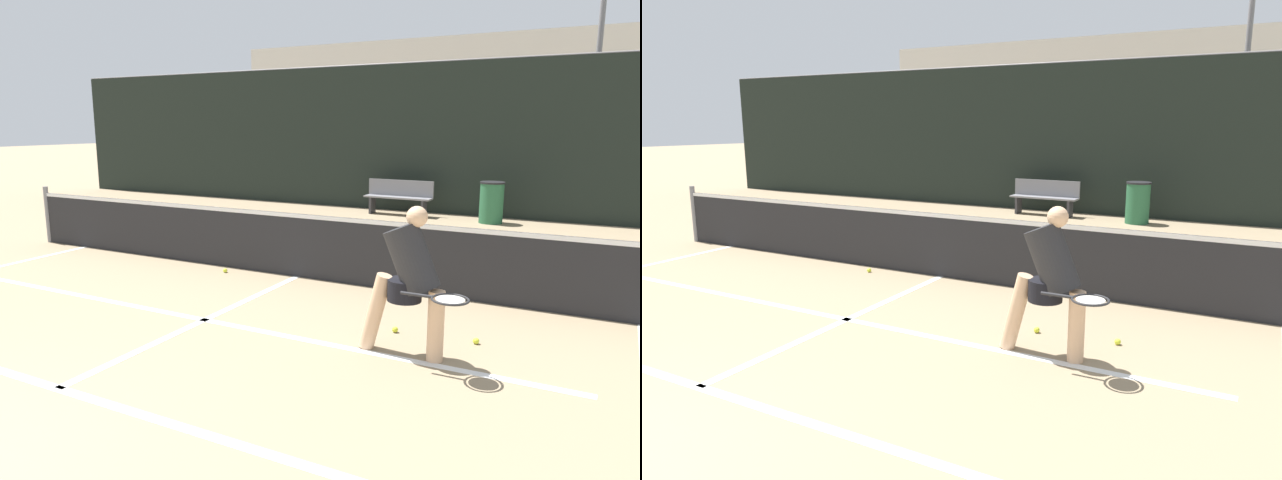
# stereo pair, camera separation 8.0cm
# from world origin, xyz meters

# --- Properties ---
(court_baseline_near) EXTENTS (11.00, 0.10, 0.01)m
(court_baseline_near) POSITION_xyz_m (0.00, 2.06, 0.00)
(court_baseline_near) COLOR white
(court_baseline_near) RESTS_ON ground
(court_service_line) EXTENTS (8.25, 0.10, 0.01)m
(court_service_line) POSITION_xyz_m (0.00, 4.03, 0.00)
(court_service_line) COLOR white
(court_service_line) RESTS_ON ground
(court_center_mark) EXTENTS (0.10, 4.14, 0.01)m
(court_center_mark) POSITION_xyz_m (0.00, 4.13, 0.00)
(court_center_mark) COLOR white
(court_center_mark) RESTS_ON ground
(net) EXTENTS (11.09, 0.09, 1.07)m
(net) POSITION_xyz_m (0.00, 6.20, 0.51)
(net) COLOR slate
(net) RESTS_ON ground
(fence_back) EXTENTS (24.00, 0.06, 3.75)m
(fence_back) POSITION_xyz_m (0.00, 13.19, 1.87)
(fence_back) COLOR black
(fence_back) RESTS_ON ground
(player_practicing) EXTENTS (1.16, 0.60, 1.49)m
(player_practicing) POSITION_xyz_m (2.42, 4.14, 0.80)
(player_practicing) COLOR #DBAD84
(player_practicing) RESTS_ON ground
(tennis_ball_scattered_4) EXTENTS (0.07, 0.07, 0.07)m
(tennis_ball_scattered_4) POSITION_xyz_m (2.10, 4.68, 0.03)
(tennis_ball_scattered_4) COLOR #D1E033
(tennis_ball_scattered_4) RESTS_ON ground
(tennis_ball_scattered_5) EXTENTS (0.07, 0.07, 0.07)m
(tennis_ball_scattered_5) POSITION_xyz_m (-1.10, 5.89, 0.03)
(tennis_ball_scattered_5) COLOR #D1E033
(tennis_ball_scattered_5) RESTS_ON ground
(tennis_ball_scattered_7) EXTENTS (0.07, 0.07, 0.07)m
(tennis_ball_scattered_7) POSITION_xyz_m (2.96, 4.76, 0.03)
(tennis_ball_scattered_7) COLOR #D1E033
(tennis_ball_scattered_7) RESTS_ON ground
(courtside_bench) EXTENTS (1.72, 0.42, 0.86)m
(courtside_bench) POSITION_xyz_m (-0.69, 12.49, 0.47)
(courtside_bench) COLOR slate
(courtside_bench) RESTS_ON ground
(trash_bin) EXTENTS (0.55, 0.55, 0.95)m
(trash_bin) POSITION_xyz_m (1.60, 12.32, 0.48)
(trash_bin) COLOR #28603D
(trash_bin) RESTS_ON ground
(parked_car) EXTENTS (1.82, 4.60, 1.36)m
(parked_car) POSITION_xyz_m (3.86, 16.03, 0.57)
(parked_car) COLOR maroon
(parked_car) RESTS_ON ground
(floodlight_mast) EXTENTS (1.10, 0.24, 8.67)m
(floodlight_mast) POSITION_xyz_m (3.28, 18.14, 5.49)
(floodlight_mast) COLOR slate
(floodlight_mast) RESTS_ON ground
(building_far) EXTENTS (36.00, 2.40, 7.00)m
(building_far) POSITION_xyz_m (0.00, 32.78, 3.50)
(building_far) COLOR beige
(building_far) RESTS_ON ground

